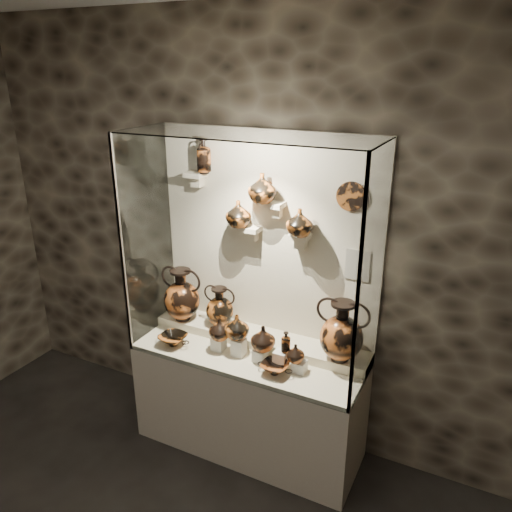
% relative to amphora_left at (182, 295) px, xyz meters
% --- Properties ---
extents(wall_back, '(5.00, 0.02, 3.20)m').
position_rel_amphora_left_xyz_m(wall_back, '(0.65, 0.20, 0.49)').
color(wall_back, black).
rests_on(wall_back, ground).
extents(plinth, '(1.70, 0.60, 0.80)m').
position_rel_amphora_left_xyz_m(plinth, '(0.65, -0.12, -0.71)').
color(plinth, beige).
rests_on(plinth, floor).
extents(front_tier, '(1.68, 0.58, 0.03)m').
position_rel_amphora_left_xyz_m(front_tier, '(0.65, -0.12, -0.30)').
color(front_tier, beige).
rests_on(front_tier, plinth).
extents(rear_tier, '(1.70, 0.25, 0.10)m').
position_rel_amphora_left_xyz_m(rear_tier, '(0.65, 0.06, -0.26)').
color(rear_tier, beige).
rests_on(rear_tier, plinth).
extents(back_panel, '(1.70, 0.03, 1.60)m').
position_rel_amphora_left_xyz_m(back_panel, '(0.65, 0.20, 0.49)').
color(back_panel, beige).
rests_on(back_panel, plinth).
extents(glass_front, '(1.70, 0.01, 1.60)m').
position_rel_amphora_left_xyz_m(glass_front, '(0.65, -0.41, 0.49)').
color(glass_front, white).
rests_on(glass_front, plinth).
extents(glass_left, '(0.01, 0.60, 1.60)m').
position_rel_amphora_left_xyz_m(glass_left, '(-0.20, -0.12, 0.49)').
color(glass_left, white).
rests_on(glass_left, plinth).
extents(glass_right, '(0.01, 0.60, 1.60)m').
position_rel_amphora_left_xyz_m(glass_right, '(1.49, -0.12, 0.49)').
color(glass_right, white).
rests_on(glass_right, plinth).
extents(glass_top, '(1.70, 0.60, 0.01)m').
position_rel_amphora_left_xyz_m(glass_top, '(0.65, -0.12, 1.28)').
color(glass_top, white).
rests_on(glass_top, back_panel).
extents(frame_post_left, '(0.02, 0.02, 1.60)m').
position_rel_amphora_left_xyz_m(frame_post_left, '(-0.19, -0.41, 0.49)').
color(frame_post_left, gray).
rests_on(frame_post_left, plinth).
extents(frame_post_right, '(0.02, 0.02, 1.60)m').
position_rel_amphora_left_xyz_m(frame_post_right, '(1.49, -0.41, 0.49)').
color(frame_post_right, gray).
rests_on(frame_post_right, plinth).
extents(pedestal_a, '(0.09, 0.09, 0.10)m').
position_rel_amphora_left_xyz_m(pedestal_a, '(0.43, -0.17, -0.23)').
color(pedestal_a, silver).
rests_on(pedestal_a, front_tier).
extents(pedestal_b, '(0.09, 0.09, 0.13)m').
position_rel_amphora_left_xyz_m(pedestal_b, '(0.60, -0.17, -0.22)').
color(pedestal_b, silver).
rests_on(pedestal_b, front_tier).
extents(pedestal_c, '(0.09, 0.09, 0.09)m').
position_rel_amphora_left_xyz_m(pedestal_c, '(0.77, -0.17, -0.24)').
color(pedestal_c, silver).
rests_on(pedestal_c, front_tier).
extents(pedestal_d, '(0.09, 0.09, 0.12)m').
position_rel_amphora_left_xyz_m(pedestal_d, '(0.93, -0.17, -0.22)').
color(pedestal_d, silver).
rests_on(pedestal_d, front_tier).
extents(pedestal_e, '(0.09, 0.09, 0.08)m').
position_rel_amphora_left_xyz_m(pedestal_e, '(1.07, -0.17, -0.24)').
color(pedestal_e, silver).
rests_on(pedestal_e, front_tier).
extents(bracket_ul, '(0.14, 0.12, 0.04)m').
position_rel_amphora_left_xyz_m(bracket_ul, '(0.10, 0.12, 0.94)').
color(bracket_ul, beige).
rests_on(bracket_ul, back_panel).
extents(bracket_ca, '(0.14, 0.12, 0.04)m').
position_rel_amphora_left_xyz_m(bracket_ca, '(0.55, 0.12, 0.59)').
color(bracket_ca, beige).
rests_on(bracket_ca, back_panel).
extents(bracket_cb, '(0.10, 0.12, 0.04)m').
position_rel_amphora_left_xyz_m(bracket_cb, '(0.75, 0.12, 0.79)').
color(bracket_cb, beige).
rests_on(bracket_cb, back_panel).
extents(bracket_cc, '(0.14, 0.12, 0.04)m').
position_rel_amphora_left_xyz_m(bracket_cc, '(0.93, 0.12, 0.59)').
color(bracket_cc, beige).
rests_on(bracket_cc, back_panel).
extents(amphora_left, '(0.35, 0.35, 0.43)m').
position_rel_amphora_left_xyz_m(amphora_left, '(0.00, 0.00, 0.00)').
color(amphora_left, '#AB5420').
rests_on(amphora_left, rear_tier).
extents(amphora_mid, '(0.34, 0.34, 0.32)m').
position_rel_amphora_left_xyz_m(amphora_mid, '(0.32, 0.04, -0.05)').
color(amphora_mid, '#AC571E').
rests_on(amphora_mid, rear_tier).
extents(amphora_right, '(0.42, 0.42, 0.44)m').
position_rel_amphora_left_xyz_m(amphora_right, '(1.30, -0.00, 0.00)').
color(amphora_right, '#AB5420').
rests_on(amphora_right, rear_tier).
extents(jug_a, '(0.17, 0.17, 0.16)m').
position_rel_amphora_left_xyz_m(jug_a, '(0.45, -0.18, -0.10)').
color(jug_a, '#AB5420').
rests_on(jug_a, pedestal_a).
extents(jug_b, '(0.23, 0.23, 0.18)m').
position_rel_amphora_left_xyz_m(jug_b, '(0.58, -0.16, -0.06)').
color(jug_b, '#AC571E').
rests_on(jug_b, pedestal_b).
extents(jug_c, '(0.21, 0.21, 0.18)m').
position_rel_amphora_left_xyz_m(jug_c, '(0.79, -0.16, -0.10)').
color(jug_c, '#AB5420').
rests_on(jug_c, pedestal_c).
extents(jug_e, '(0.16, 0.16, 0.13)m').
position_rel_amphora_left_xyz_m(jug_e, '(1.04, -0.18, -0.14)').
color(jug_e, '#AB5420').
rests_on(jug_e, pedestal_e).
extents(lekythos_small, '(0.10, 0.10, 0.18)m').
position_rel_amphora_left_xyz_m(lekythos_small, '(0.96, -0.16, -0.08)').
color(lekythos_small, '#AC571E').
rests_on(lekythos_small, pedestal_d).
extents(kylix_left, '(0.33, 0.31, 0.10)m').
position_rel_amphora_left_xyz_m(kylix_left, '(0.09, -0.27, -0.23)').
color(kylix_left, '#AC571E').
rests_on(kylix_left, front_tier).
extents(kylix_right, '(0.25, 0.21, 0.10)m').
position_rel_amphora_left_xyz_m(kylix_right, '(0.93, -0.27, -0.24)').
color(kylix_right, '#AB5420').
rests_on(kylix_right, front_tier).
extents(lekythos_tall, '(0.14, 0.14, 0.28)m').
position_rel_amphora_left_xyz_m(lekythos_tall, '(0.18, 0.12, 1.09)').
color(lekythos_tall, '#AB5420').
rests_on(lekythos_tall, bracket_ul).
extents(ovoid_vase_a, '(0.23, 0.23, 0.19)m').
position_rel_amphora_left_xyz_m(ovoid_vase_a, '(0.47, 0.08, 0.70)').
color(ovoid_vase_a, '#AC571E').
rests_on(ovoid_vase_a, bracket_ca).
extents(ovoid_vase_b, '(0.25, 0.25, 0.20)m').
position_rel_amphora_left_xyz_m(ovoid_vase_b, '(0.66, 0.07, 0.91)').
color(ovoid_vase_b, '#AC571E').
rests_on(ovoid_vase_b, bracket_cb).
extents(ovoid_vase_c, '(0.22, 0.22, 0.19)m').
position_rel_amphora_left_xyz_m(ovoid_vase_c, '(0.94, 0.08, 0.70)').
color(ovoid_vase_c, '#AC571E').
rests_on(ovoid_vase_c, bracket_cc).
extents(wall_plate, '(0.19, 0.02, 0.19)m').
position_rel_amphora_left_xyz_m(wall_plate, '(1.25, 0.17, 0.89)').
color(wall_plate, '#934C1C').
rests_on(wall_plate, back_panel).
extents(info_placard, '(0.16, 0.01, 0.22)m').
position_rel_amphora_left_xyz_m(info_placard, '(1.32, 0.18, 0.43)').
color(info_placard, beige).
rests_on(info_placard, back_panel).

